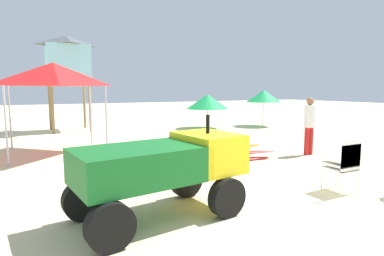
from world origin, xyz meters
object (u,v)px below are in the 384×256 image
object	(u,v)px
popup_canopy	(53,74)
traffic_cone_near	(138,154)
utility_cart	(164,165)
beach_umbrella_mid	(264,96)
beach_umbrella_far	(207,102)
stacked_plastic_chairs	(345,161)
surfboard_pile	(231,153)
lifeguard_near_center	(309,122)
lifeguard_tower	(67,61)

from	to	relation	value
popup_canopy	traffic_cone_near	distance (m)	3.70
utility_cart	beach_umbrella_mid	bearing A→B (deg)	43.28
beach_umbrella_far	traffic_cone_near	bearing A→B (deg)	-133.51
utility_cart	beach_umbrella_far	size ratio (longest dim) A/B	1.31
stacked_plastic_chairs	beach_umbrella_far	xyz separation A→B (m)	(2.75, 9.64, 0.70)
popup_canopy	traffic_cone_near	bearing A→B (deg)	-55.41
utility_cart	surfboard_pile	xyz separation A→B (m)	(3.04, 2.64, -0.58)
utility_cart	traffic_cone_near	bearing A→B (deg)	78.25
traffic_cone_near	lifeguard_near_center	bearing A→B (deg)	-14.26
beach_umbrella_far	traffic_cone_near	distance (m)	7.85
surfboard_pile	popup_canopy	xyz separation A→B (m)	(-4.04, 3.32, 2.13)
stacked_plastic_chairs	lifeguard_near_center	xyz separation A→B (m)	(2.16, 2.79, 0.36)
stacked_plastic_chairs	popup_canopy	bearing A→B (deg)	123.69
lifeguard_tower	beach_umbrella_far	distance (m)	6.72
utility_cart	surfboard_pile	bearing A→B (deg)	41.06
surfboard_pile	traffic_cone_near	world-z (taller)	traffic_cone_near
stacked_plastic_chairs	lifeguard_tower	bearing A→B (deg)	105.61
surfboard_pile	beach_umbrella_far	world-z (taller)	beach_umbrella_far
surfboard_pile	popup_canopy	world-z (taller)	popup_canopy
utility_cart	lifeguard_tower	xyz separation A→B (m)	(0.01, 11.32, 2.39)
lifeguard_near_center	beach_umbrella_mid	xyz separation A→B (m)	(3.68, 6.38, 0.59)
lifeguard_tower	beach_umbrella_far	world-z (taller)	lifeguard_tower
lifeguard_tower	traffic_cone_near	distance (m)	8.42
beach_umbrella_far	beach_umbrella_mid	bearing A→B (deg)	-8.69
stacked_plastic_chairs	traffic_cone_near	world-z (taller)	stacked_plastic_chairs
beach_umbrella_far	stacked_plastic_chairs	bearing A→B (deg)	-105.92
lifeguard_near_center	traffic_cone_near	size ratio (longest dim) A/B	3.45
popup_canopy	beach_umbrella_mid	distance (m)	10.55
popup_canopy	lifeguard_tower	world-z (taller)	lifeguard_tower
lifeguard_near_center	beach_umbrella_mid	world-z (taller)	beach_umbrella_mid
utility_cart	stacked_plastic_chairs	distance (m)	3.37
popup_canopy	utility_cart	bearing A→B (deg)	-80.42
utility_cart	lifeguard_tower	size ratio (longest dim) A/B	0.62
surfboard_pile	traffic_cone_near	size ratio (longest dim) A/B	5.24
lifeguard_near_center	traffic_cone_near	bearing A→B (deg)	165.74
popup_canopy	stacked_plastic_chairs	bearing A→B (deg)	-56.31
surfboard_pile	beach_umbrella_far	distance (m)	7.22
surfboard_pile	traffic_cone_near	bearing A→B (deg)	160.57
stacked_plastic_chairs	beach_umbrella_far	size ratio (longest dim) A/B	0.50
utility_cart	popup_canopy	size ratio (longest dim) A/B	1.00
stacked_plastic_chairs	popup_canopy	world-z (taller)	popup_canopy
lifeguard_near_center	popup_canopy	xyz separation A→B (m)	(-6.49, 3.72, 1.38)
surfboard_pile	lifeguard_tower	xyz separation A→B (m)	(-3.02, 8.67, 2.97)
lifeguard_near_center	utility_cart	bearing A→B (deg)	-157.68
stacked_plastic_chairs	beach_umbrella_far	distance (m)	10.05
lifeguard_near_center	beach_umbrella_far	world-z (taller)	lifeguard_near_center
popup_canopy	beach_umbrella_mid	bearing A→B (deg)	14.68
popup_canopy	traffic_cone_near	size ratio (longest dim) A/B	5.54
surfboard_pile	lifeguard_near_center	distance (m)	2.59
beach_umbrella_mid	beach_umbrella_far	bearing A→B (deg)	171.31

